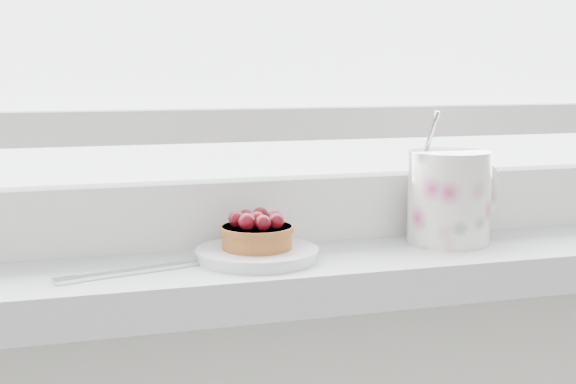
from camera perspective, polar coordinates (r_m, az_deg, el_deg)
name	(u,v)px	position (r m, az deg, el deg)	size (l,w,h in m)	color
saucer	(257,254)	(0.81, -2.22, -4.44)	(0.12, 0.12, 0.01)	white
raspberry_tart	(257,232)	(0.80, -2.23, -2.88)	(0.07, 0.07, 0.04)	brown
floral_mug	(451,195)	(0.90, 11.53, -0.21)	(0.14, 0.11, 0.15)	silver
fork	(166,267)	(0.78, -8.64, -5.27)	(0.22, 0.07, 0.00)	silver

